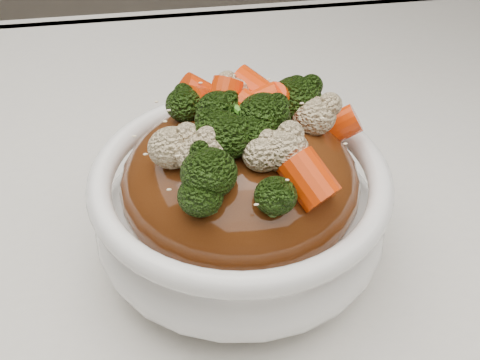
{
  "coord_description": "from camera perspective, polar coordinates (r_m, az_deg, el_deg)",
  "views": [
    {
      "loc": [
        -0.04,
        -0.29,
        1.09
      ],
      "look_at": [
        0.01,
        0.03,
        0.82
      ],
      "focal_mm": 50.0,
      "sensor_mm": 36.0,
      "label": 1
    }
  ],
  "objects": [
    {
      "name": "cauliflower",
      "position": [
        0.39,
        0.0,
        5.58
      ],
      "size": [
        0.2,
        0.2,
        0.03
      ],
      "primitive_type": null,
      "rotation": [
        0.0,
        0.0,
        -0.42
      ],
      "color": "beige",
      "rests_on": "sauce_base"
    },
    {
      "name": "bowl",
      "position": [
        0.44,
        0.0,
        -2.86
      ],
      "size": [
        0.25,
        0.25,
        0.07
      ],
      "primitive_type": null,
      "rotation": [
        0.0,
        0.0,
        -0.42
      ],
      "color": "white",
      "rests_on": "tablecloth"
    },
    {
      "name": "broccoli",
      "position": [
        0.39,
        0.0,
        5.79
      ],
      "size": [
        0.2,
        0.2,
        0.04
      ],
      "primitive_type": null,
      "rotation": [
        0.0,
        0.0,
        -0.42
      ],
      "color": "black",
      "rests_on": "sauce_base"
    },
    {
      "name": "sauce_base",
      "position": [
        0.42,
        0.0,
        -0.27
      ],
      "size": [
        0.2,
        0.2,
        0.08
      ],
      "primitive_type": "ellipsoid",
      "rotation": [
        0.0,
        0.0,
        -0.42
      ],
      "color": "#4E240D",
      "rests_on": "bowl"
    },
    {
      "name": "scallions",
      "position": [
        0.39,
        0.0,
        6.0
      ],
      "size": [
        0.15,
        0.15,
        0.02
      ],
      "primitive_type": null,
      "rotation": [
        0.0,
        0.0,
        -0.42
      ],
      "color": "#3D801D",
      "rests_on": "sauce_base"
    },
    {
      "name": "sesame_seeds",
      "position": [
        0.39,
        0.0,
        6.0
      ],
      "size": [
        0.18,
        0.18,
        0.01
      ],
      "primitive_type": null,
      "rotation": [
        0.0,
        0.0,
        -0.42
      ],
      "color": "beige",
      "rests_on": "sauce_base"
    },
    {
      "name": "carrots",
      "position": [
        0.39,
        0.0,
        5.9
      ],
      "size": [
        0.2,
        0.2,
        0.04
      ],
      "primitive_type": null,
      "rotation": [
        0.0,
        0.0,
        -0.42
      ],
      "color": "#E93D07",
      "rests_on": "sauce_base"
    },
    {
      "name": "tablecloth",
      "position": [
        0.46,
        -0.37,
        -10.26
      ],
      "size": [
        1.2,
        0.8,
        0.04
      ],
      "primitive_type": "cube",
      "color": "silver",
      "rests_on": "dining_table"
    }
  ]
}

